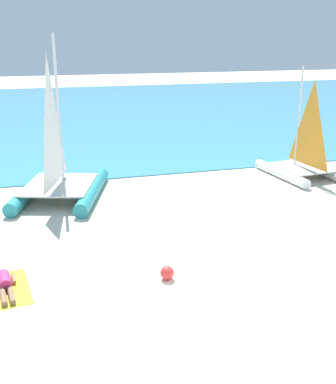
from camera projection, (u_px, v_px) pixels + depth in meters
name	position (u px, v px, depth m)	size (l,w,h in m)	color
ground_plane	(134.00, 182.00, 20.18)	(120.00, 120.00, 0.00)	beige
ocean_water	(82.00, 111.00, 39.00)	(120.00, 40.00, 0.05)	teal
sailboat_teal	(59.00, 176.00, 17.89)	(4.23, 5.33, 6.06)	teal
sailboat_white	(301.00, 161.00, 20.75)	(2.67, 3.85, 4.75)	white
towel_left	(6.00, 289.00, 11.59)	(1.10, 1.90, 0.01)	yellow
sunbather_left	(5.00, 284.00, 11.61)	(0.60, 1.57, 0.30)	#D83372
beach_ball	(167.00, 273.00, 12.04)	(0.36, 0.36, 0.36)	red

